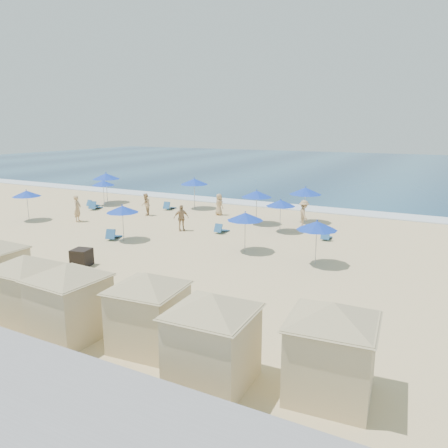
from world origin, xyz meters
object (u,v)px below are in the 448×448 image
Objects in this scene: umbrella_0 at (103,183)px; umbrella_4 at (122,209)px; umbrella_9 at (317,226)px; beachgoer_4 at (219,204)px; umbrella_5 at (257,194)px; beachgoer_0 at (77,209)px; beachgoer_2 at (181,218)px; umbrella_3 at (194,182)px; umbrella_6 at (245,217)px; cabana_5 at (212,327)px; beachgoer_3 at (304,214)px; cabana_2 at (26,279)px; umbrella_1 at (26,194)px; beachgoer_1 at (146,205)px; umbrella_7 at (305,191)px; trash_bin at (82,258)px; cabana_4 at (148,301)px; umbrella_8 at (281,203)px; cabana_3 at (69,290)px; cabana_6 at (332,338)px; umbrella_2 at (106,176)px.

umbrella_4 is (9.42, -8.42, -0.03)m from umbrella_0.
umbrella_9 is (20.96, -7.61, 0.06)m from umbrella_0.
umbrella_5 is at bearing -175.02° from beachgoer_4.
beachgoer_0 is (-11.58, -5.36, -1.16)m from umbrella_5.
beachgoer_2 reaches higher than beachgoer_4.
umbrella_6 is at bearing -46.18° from umbrella_3.
cabana_5 is 2.37× the size of beachgoer_3.
beachgoer_4 is (-3.00, 19.48, -0.69)m from cabana_2.
beachgoer_4 is at bearing 81.27° from umbrella_4.
umbrella_3 reaches higher than umbrella_5.
umbrella_1 is at bearing 152.16° from cabana_5.
umbrella_7 is at bearing 73.54° from beachgoer_1.
trash_bin is at bearing -50.50° from umbrella_0.
umbrella_1 is at bearing 150.61° from cabana_4.
cabana_2 is 1.90× the size of umbrella_0.
beachgoer_2 reaches higher than trash_bin.
cabana_2 is 1.63× the size of umbrella_7.
umbrella_8 is 1.26× the size of beachgoer_2.
beachgoer_0 is 8.18m from beachgoer_2.
umbrella_7 is at bearing 86.16° from cabana_3.
umbrella_7 reaches higher than beachgoer_1.
cabana_3 is at bearing -93.84° from umbrella_7.
cabana_5 is 19.04m from beachgoer_3.
cabana_6 is at bearing -93.97° from beachgoer_2.
cabana_5 is at bearing -40.52° from trash_bin.
cabana_6 reaches higher than umbrella_3.
cabana_4 is at bearing -83.37° from umbrella_8.
cabana_3 reaches higher than umbrella_6.
umbrella_0 is 7.30m from umbrella_1.
beachgoer_0 is (3.72, -7.03, -1.41)m from umbrella_2.
umbrella_0 is 1.01× the size of umbrella_4.
umbrella_0 is at bearing 160.05° from umbrella_9.
cabana_2 is 0.95× the size of cabana_5.
umbrella_2 reaches higher than beachgoer_4.
trash_bin is 13.32m from umbrella_5.
umbrella_9 is at bearing 36.19° from beachgoer_1.
cabana_4 reaches higher than umbrella_6.
beachgoer_4 is at bearing -25.20° from umbrella_3.
umbrella_7 is 12.04m from beachgoer_1.
cabana_6 is 18.95m from beachgoer_3.
trash_bin is 6.21m from cabana_2.
umbrella_7 is 1.14× the size of umbrella_9.
beachgoer_2 is at bearing 109.56° from cabana_3.
trash_bin is at bearing -78.51° from umbrella_3.
cabana_3 is 22.74m from umbrella_3.
cabana_3 is at bearing 131.09° from beachgoer_4.
cabana_3 is 8.31m from cabana_6.
cabana_4 is 22.13m from umbrella_1.
trash_bin is 12.36m from beachgoer_1.
trash_bin is 0.50× the size of beachgoer_1.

